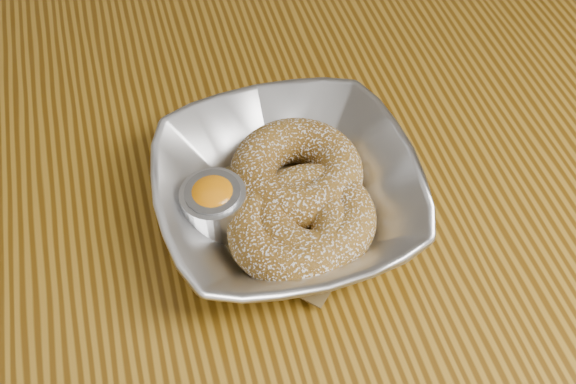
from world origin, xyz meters
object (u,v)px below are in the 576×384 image
object	(u,v)px
donut_extra	(292,230)
donut_front	(312,218)
ramekin	(214,205)
table	(215,290)
serving_bowl	(288,194)
donut_back	(297,173)

from	to	relation	value
donut_extra	donut_front	bearing A→B (deg)	18.68
donut_front	ramekin	size ratio (longest dim) A/B	1.94
table	serving_bowl	bearing A→B (deg)	2.15
donut_extra	ramekin	bearing A→B (deg)	144.88
table	donut_front	xyz separation A→B (m)	(0.09, -0.03, 0.13)
donut_back	donut_front	bearing A→B (deg)	-90.57
serving_bowl	donut_back	world-z (taller)	serving_bowl
donut_extra	ramekin	xyz separation A→B (m)	(-0.06, 0.04, 0.00)
serving_bowl	donut_front	distance (m)	0.03
donut_front	donut_extra	size ratio (longest dim) A/B	1.00
serving_bowl	donut_front	xyz separation A→B (m)	(0.01, -0.03, 0.00)
table	donut_front	world-z (taller)	donut_front
donut_back	ramekin	xyz separation A→B (m)	(-0.08, -0.02, 0.00)
table	donut_extra	distance (m)	0.15
donut_back	donut_front	distance (m)	0.05
serving_bowl	ramekin	size ratio (longest dim) A/B	4.07
serving_bowl	table	bearing A→B (deg)	-177.85
donut_back	donut_front	size ratio (longest dim) A/B	1.09
serving_bowl	ramekin	world-z (taller)	same
donut_back	ramekin	bearing A→B (deg)	-168.35
donut_extra	serving_bowl	bearing A→B (deg)	78.97
serving_bowl	ramekin	xyz separation A→B (m)	(-0.06, 0.00, 0.00)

